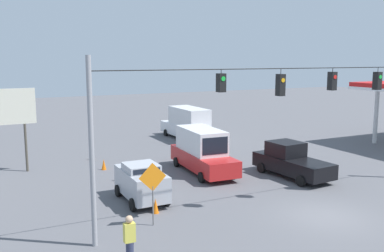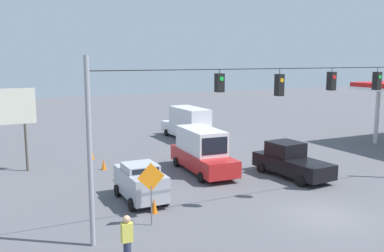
% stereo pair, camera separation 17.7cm
% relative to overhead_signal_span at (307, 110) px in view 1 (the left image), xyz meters
% --- Properties ---
extents(ground_plane, '(140.00, 140.00, 0.00)m').
position_rel_overhead_signal_span_xyz_m(ground_plane, '(0.06, 1.69, -4.82)').
color(ground_plane, '#56565B').
extents(overhead_signal_span, '(21.17, 0.38, 7.44)m').
position_rel_overhead_signal_span_xyz_m(overhead_signal_span, '(0.00, 0.00, 0.00)').
color(overhead_signal_span, '#939399').
rests_on(overhead_signal_span, ground_plane).
extents(box_truck_white_oncoming_deep, '(2.42, 7.47, 2.93)m').
position_rel_overhead_signal_span_xyz_m(box_truck_white_oncoming_deep, '(-2.55, -18.43, -3.37)').
color(box_truck_white_oncoming_deep, silver).
rests_on(box_truck_white_oncoming_deep, ground_plane).
extents(pickup_truck_black_crossing_near, '(2.53, 5.54, 2.12)m').
position_rel_overhead_signal_span_xyz_m(pickup_truck_black_crossing_near, '(-2.90, -4.53, -3.84)').
color(pickup_truck_black_crossing_near, black).
rests_on(pickup_truck_black_crossing_near, ground_plane).
extents(sedan_silver_parked_shoulder, '(2.00, 3.84, 1.98)m').
position_rel_overhead_signal_span_xyz_m(sedan_silver_parked_shoulder, '(7.05, -4.26, -3.79)').
color(sedan_silver_parked_shoulder, '#A8AAB2').
rests_on(sedan_silver_parked_shoulder, ground_plane).
extents(box_truck_red_withflow_mid, '(2.63, 6.51, 2.83)m').
position_rel_overhead_signal_span_xyz_m(box_truck_red_withflow_mid, '(1.53, -7.96, -3.42)').
color(box_truck_red_withflow_mid, red).
rests_on(box_truck_red_withflow_mid, ground_plane).
extents(traffic_cone_nearest, '(0.31, 0.31, 0.71)m').
position_rel_overhead_signal_span_xyz_m(traffic_cone_nearest, '(7.07, -2.28, -4.46)').
color(traffic_cone_nearest, orange).
rests_on(traffic_cone_nearest, ground_plane).
extents(traffic_cone_second, '(0.31, 0.31, 0.71)m').
position_rel_overhead_signal_span_xyz_m(traffic_cone_second, '(7.07, -5.16, -4.46)').
color(traffic_cone_second, orange).
rests_on(traffic_cone_second, ground_plane).
extents(traffic_cone_third, '(0.31, 0.31, 0.71)m').
position_rel_overhead_signal_span_xyz_m(traffic_cone_third, '(7.09, -8.35, -4.46)').
color(traffic_cone_third, orange).
rests_on(traffic_cone_third, ground_plane).
extents(traffic_cone_fourth, '(0.31, 0.31, 0.71)m').
position_rel_overhead_signal_span_xyz_m(traffic_cone_fourth, '(7.15, -11.32, -4.46)').
color(traffic_cone_fourth, orange).
rests_on(traffic_cone_fourth, ground_plane).
extents(traffic_cone_fifth, '(0.31, 0.31, 0.71)m').
position_rel_overhead_signal_span_xyz_m(traffic_cone_fifth, '(7.18, -14.55, -4.46)').
color(traffic_cone_fifth, orange).
rests_on(traffic_cone_fifth, ground_plane).
extents(work_zone_sign, '(1.27, 0.06, 2.84)m').
position_rel_overhead_signal_span_xyz_m(work_zone_sign, '(7.72, -0.91, -2.83)').
color(work_zone_sign, slate).
rests_on(work_zone_sign, ground_plane).
extents(pedestrian, '(0.40, 0.28, 1.86)m').
position_rel_overhead_signal_span_xyz_m(pedestrian, '(9.81, 2.17, -3.87)').
color(pedestrian, '#2D334C').
rests_on(pedestrian, ground_plane).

